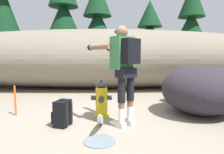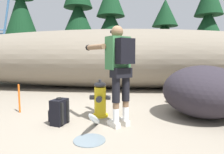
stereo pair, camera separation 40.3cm
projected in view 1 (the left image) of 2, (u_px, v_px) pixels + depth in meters
ground_plane at (107, 123)px, 3.49m from camera, size 56.00×56.00×0.04m
dirt_embankment at (107, 59)px, 7.39m from camera, size 16.99×3.20×2.19m
fire_hydrant at (102, 100)px, 3.77m from camera, size 0.41×0.36×0.73m
hydrant_water_jet at (100, 124)px, 3.07m from camera, size 0.45×1.21×0.56m
utility_worker at (123, 63)px, 3.23m from camera, size 0.90×1.00×1.68m
spare_backpack at (62, 113)px, 3.27m from camera, size 0.34×0.34×0.47m
boulder_large at (200, 89)px, 3.96m from camera, size 1.98×2.02×1.01m
boulder_small at (178, 93)px, 5.06m from camera, size 0.74×0.60×0.43m
pine_tree_far_left at (3, 4)px, 10.41m from camera, size 2.24×2.24×7.33m
pine_tree_left at (64, 14)px, 12.42m from camera, size 2.88×2.88×7.05m
pine_tree_center at (97, 23)px, 11.49m from camera, size 2.61×2.61×5.68m
pine_tree_right at (150, 32)px, 13.64m from camera, size 2.69×2.69×5.08m
pine_tree_far_right at (191, 23)px, 11.39m from camera, size 2.36×2.36×5.54m
survey_stake at (15, 101)px, 3.86m from camera, size 0.04×0.04×0.60m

